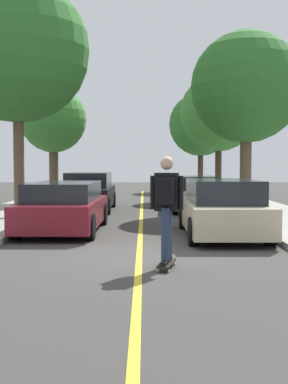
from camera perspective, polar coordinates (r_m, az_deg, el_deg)
ground at (r=10.27m, az=-0.71°, el=-7.01°), size 80.00×80.00×0.00m
center_line at (r=14.22m, az=-0.57°, el=-4.15°), size 0.12×39.20×0.01m
parked_car_left_nearest at (r=13.81m, az=-9.11°, el=-1.64°), size 2.07×4.53×1.32m
parked_car_left_near at (r=19.88m, az=-6.37°, el=0.01°), size 1.89×4.56×1.48m
parked_car_right_nearest at (r=12.85m, az=8.56°, el=-1.85°), size 1.93×4.38×1.42m
parked_car_right_near at (r=19.85m, az=5.46°, el=-0.18°), size 2.03×4.46×1.33m
street_tree_left_nearest at (r=16.99m, az=-14.16°, el=15.08°), size 4.51×4.51×7.48m
street_tree_left_near at (r=22.78m, az=-10.30°, el=7.88°), size 2.88×2.88×5.04m
street_tree_right_nearest at (r=19.50m, az=11.19°, el=11.37°), size 4.10×4.10×6.55m
street_tree_right_near at (r=26.27m, az=8.16°, el=8.75°), size 3.91×3.91×6.21m
street_tree_right_far at (r=34.35m, az=6.17°, el=7.51°), size 4.21×4.21×6.40m
fire_hydrant at (r=18.42m, az=-11.59°, el=-1.03°), size 0.20×0.20×0.70m
skateboard at (r=8.94m, az=2.35°, el=-7.97°), size 0.39×0.87×0.10m
skateboarder at (r=8.76m, az=2.33°, el=-1.17°), size 0.59×0.71×1.84m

